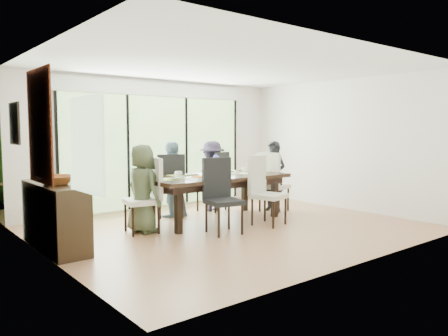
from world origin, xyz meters
TOP-DOWN VIEW (x-y plane):
  - floor at (0.00, 0.00)m, footprint 6.00×5.00m
  - ceiling at (0.00, 0.00)m, footprint 6.00×5.00m
  - wall_back at (0.00, 2.51)m, footprint 6.00×0.02m
  - wall_front at (0.00, -2.51)m, footprint 6.00×0.02m
  - wall_left at (-3.01, 0.00)m, footprint 0.02×5.00m
  - wall_right at (3.01, 0.00)m, footprint 0.02×5.00m
  - glass_doors at (0.00, 2.47)m, footprint 4.20×0.02m
  - blinds_header at (0.00, 2.46)m, footprint 4.40×0.06m
  - mullion_a at (-2.10, 2.46)m, footprint 0.05×0.04m
  - mullion_b at (-0.70, 2.46)m, footprint 0.05×0.04m
  - mullion_c at (0.70, 2.46)m, footprint 0.05×0.04m
  - mullion_d at (2.10, 2.46)m, footprint 0.05×0.04m
  - side_window at (-2.97, -1.20)m, footprint 0.02×0.90m
  - deck at (0.00, 3.40)m, footprint 6.00×1.80m
  - rail_top at (0.00, 4.20)m, footprint 6.00×0.08m
  - foliage_left at (-1.80, 5.20)m, footprint 3.20×3.20m
  - foliage_mid at (0.40, 5.80)m, footprint 4.00×4.00m
  - foliage_right at (2.20, 5.00)m, footprint 2.80×2.80m
  - foliage_far at (-0.60, 6.50)m, footprint 3.60×3.60m
  - table_top at (0.13, 0.66)m, footprint 2.66×1.22m
  - table_apron at (0.13, 0.66)m, footprint 2.43×1.00m
  - table_leg_fl at (-0.95, 0.23)m, footprint 0.10×0.10m
  - table_leg_fr at (1.21, 0.23)m, footprint 0.10×0.10m
  - table_leg_bl at (-0.95, 1.09)m, footprint 0.10×0.10m
  - table_leg_br at (1.21, 1.09)m, footprint 0.10×0.10m
  - chair_left_end at (-1.37, 0.66)m, footprint 0.59×0.59m
  - chair_right_end at (1.63, 0.66)m, footprint 0.63×0.63m
  - chair_far_left at (-0.32, 1.51)m, footprint 0.68×0.68m
  - chair_far_right at (0.68, 1.51)m, footprint 0.66×0.66m
  - chair_near_left at (-0.37, -0.21)m, footprint 0.58×0.58m
  - chair_near_right at (0.63, -0.21)m, footprint 0.62×0.62m
  - person_left_end at (-1.35, 0.66)m, footprint 0.50×0.72m
  - person_right_end at (1.61, 0.66)m, footprint 0.55×0.74m
  - person_far_left at (-0.32, 1.49)m, footprint 0.68×0.44m
  - person_far_right at (0.68, 1.49)m, footprint 0.74×0.54m
  - placemat_left at (-0.82, 0.66)m, footprint 0.49×0.35m
  - placemat_right at (1.08, 0.66)m, footprint 0.49×0.35m
  - placemat_far_l at (-0.32, 1.06)m, footprint 0.49×0.35m
  - placemat_far_r at (0.68, 1.06)m, footprint 0.49×0.35m
  - placemat_paper at (-0.42, 0.36)m, footprint 0.49×0.35m
  - tablet_far_l at (-0.22, 1.01)m, footprint 0.29×0.20m
  - tablet_far_r at (0.63, 1.01)m, footprint 0.27×0.19m
  - papers at (0.83, 0.61)m, footprint 0.33×0.24m
  - platter_base at (-0.42, 0.36)m, footprint 0.29×0.29m
  - platter_snacks at (-0.42, 0.36)m, footprint 0.22×0.22m
  - vase at (0.18, 0.71)m, footprint 0.09×0.09m
  - hyacinth_stems at (0.18, 0.71)m, footprint 0.04×0.04m
  - hyacinth_blooms at (0.18, 0.71)m, footprint 0.12×0.12m
  - laptop at (-0.72, 0.56)m, footprint 0.42×0.35m
  - cup_a at (-0.57, 0.81)m, footprint 0.19×0.19m
  - cup_b at (0.28, 0.56)m, footprint 0.14×0.14m
  - cup_c at (0.93, 0.76)m, footprint 0.17×0.17m
  - book at (0.38, 0.71)m, footprint 0.20×0.26m
  - sideboard at (-2.76, 0.57)m, footprint 0.46×1.62m
  - bowl at (-2.76, 0.47)m, footprint 0.48×0.48m
  - candlestick_base at (-2.76, 0.92)m, footprint 0.10×0.10m
  - candlestick_shaft at (-2.76, 0.92)m, footprint 0.02×0.02m
  - candlestick_pan at (-2.76, 0.92)m, footprint 0.10×0.10m
  - candle at (-2.76, 0.92)m, footprint 0.04×0.04m
  - tapestry at (-2.97, 0.40)m, footprint 0.02×1.00m
  - art_frame at (-2.97, 1.70)m, footprint 0.03×0.55m
  - art_canvas at (-2.95, 1.70)m, footprint 0.01×0.45m

SIDE VIEW (x-z plane):
  - deck at x=0.00m, z-range -0.10..0.00m
  - floor at x=0.00m, z-range -0.01..0.00m
  - table_leg_fl at x=-0.95m, z-range 0.00..0.76m
  - table_leg_fr at x=1.21m, z-range 0.00..0.76m
  - table_leg_bl at x=-0.95m, z-range 0.00..0.76m
  - table_leg_br at x=1.21m, z-range 0.00..0.76m
  - sideboard at x=-2.76m, z-range 0.00..0.91m
  - rail_top at x=0.00m, z-range 0.52..0.58m
  - chair_left_end at x=-1.37m, z-range 0.00..1.22m
  - chair_right_end at x=1.63m, z-range 0.00..1.22m
  - chair_far_left at x=-0.32m, z-range 0.00..1.22m
  - chair_far_right at x=0.68m, z-range 0.00..1.22m
  - chair_near_left at x=-0.37m, z-range 0.00..1.22m
  - chair_near_right at x=0.63m, z-range 0.00..1.22m
  - table_apron at x=0.13m, z-range 0.64..0.75m
  - person_left_end at x=-1.35m, z-range 0.00..1.43m
  - person_right_end at x=1.61m, z-range 0.00..1.43m
  - person_far_left at x=-0.32m, z-range 0.00..1.43m
  - person_far_right at x=0.68m, z-range 0.00..1.43m
  - table_top at x=0.13m, z-range 0.76..0.83m
  - papers at x=0.83m, z-range 0.83..0.83m
  - placemat_left at x=-0.82m, z-range 0.83..0.84m
  - placemat_right at x=1.08m, z-range 0.83..0.84m
  - placemat_far_l at x=-0.32m, z-range 0.83..0.84m
  - placemat_far_r at x=0.68m, z-range 0.83..0.84m
  - placemat_paper at x=-0.42m, z-range 0.83..0.84m
  - book at x=0.38m, z-range 0.83..0.85m
  - tablet_far_r at x=0.63m, z-range 0.84..0.85m
  - tablet_far_l at x=-0.22m, z-range 0.84..0.85m
  - laptop at x=-0.72m, z-range 0.83..0.86m
  - platter_base at x=-0.42m, z-range 0.84..0.86m
  - platter_snacks at x=-0.42m, z-range 0.86..0.88m
  - cup_b at x=0.28m, z-range 0.83..0.93m
  - cup_a at x=-0.57m, z-range 0.83..0.94m
  - cup_c at x=0.93m, z-range 0.83..0.94m
  - vase at x=0.18m, z-range 0.83..0.96m
  - candlestick_base at x=-2.76m, z-range 0.91..0.95m
  - bowl at x=-2.76m, z-range 0.91..1.03m
  - hyacinth_stems at x=0.18m, z-range 0.94..1.12m
  - hyacinth_blooms at x=0.18m, z-range 1.08..1.20m
  - glass_doors at x=0.00m, z-range 0.05..2.35m
  - mullion_a at x=-2.10m, z-range 0.05..2.35m
  - mullion_b at x=-0.70m, z-range 0.05..2.35m
  - mullion_c at x=0.70m, z-range 0.05..2.35m
  - mullion_d at x=2.10m, z-range 0.05..2.35m
  - foliage_right at x=2.20m, z-range -0.14..2.66m
  - wall_back at x=0.00m, z-range 0.00..2.70m
  - wall_front at x=0.00m, z-range 0.00..2.70m
  - wall_left at x=-3.01m, z-range 0.00..2.70m
  - wall_right at x=3.01m, z-range 0.00..2.70m
  - foliage_left at x=-1.80m, z-range -0.16..3.04m
  - side_window at x=-2.97m, z-range 1.00..2.00m
  - candlestick_shaft at x=-2.76m, z-range 0.94..2.20m
  - foliage_far at x=-0.60m, z-range -0.18..3.42m
  - tapestry at x=-2.97m, z-range 0.95..2.45m
  - art_frame at x=-2.97m, z-range 1.42..2.08m
  - art_canvas at x=-2.95m, z-range 1.48..2.02m
  - foliage_mid at x=0.40m, z-range -0.20..3.80m
  - candlestick_pan at x=-2.76m, z-range 2.18..2.21m
  - candle at x=-2.76m, z-range 2.21..2.31m
  - blinds_header at x=0.00m, z-range 2.36..2.64m
  - ceiling at x=0.00m, z-range 2.70..2.71m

